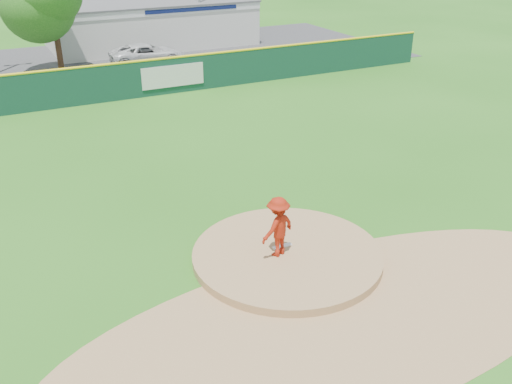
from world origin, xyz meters
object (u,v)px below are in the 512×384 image
pitcher (278,227)px  van (147,54)px  pool_building_grp (150,22)px  deciduous_tree (51,0)px

pitcher → van: size_ratio=0.36×
pitcher → pool_building_grp: size_ratio=0.12×
pitcher → pool_building_grp: bearing=-120.5°
van → deciduous_tree: size_ratio=0.67×
deciduous_tree → van: bearing=4.1°
pool_building_grp → deciduous_tree: (-8.00, -6.99, 2.89)m
pool_building_grp → deciduous_tree: size_ratio=2.07×
pitcher → pool_building_grp: (6.32, 31.98, 0.52)m
van → pitcher: bearing=174.6°
pitcher → van: bearing=-118.3°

